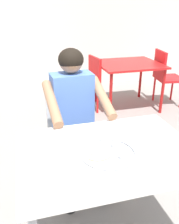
% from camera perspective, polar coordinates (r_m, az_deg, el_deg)
% --- Properties ---
extents(table_foreground, '(1.08, 0.77, 0.75)m').
position_cam_1_polar(table_foreground, '(1.54, 4.31, -11.50)').
color(table_foreground, silver).
rests_on(table_foreground, ground).
extents(thali_tray, '(0.33, 0.33, 0.03)m').
position_cam_1_polar(thali_tray, '(1.44, 4.40, -9.59)').
color(thali_tray, '#B7BABF').
rests_on(thali_tray, table_foreground).
extents(drinking_cup, '(0.08, 0.08, 0.10)m').
position_cam_1_polar(drinking_cup, '(1.47, -8.73, -7.22)').
color(drinking_cup, white).
rests_on(drinking_cup, table_foreground).
extents(chair_foreground, '(0.44, 0.43, 0.89)m').
position_cam_1_polar(chair_foreground, '(2.32, -4.67, -2.80)').
color(chair_foreground, silver).
rests_on(chair_foreground, ground).
extents(diner_foreground, '(0.51, 0.57, 1.25)m').
position_cam_1_polar(diner_foreground, '(2.03, -3.37, 0.20)').
color(diner_foreground, black).
rests_on(diner_foreground, ground).
extents(table_background_red, '(0.95, 0.86, 0.73)m').
position_cam_1_polar(table_background_red, '(3.87, 9.13, 10.12)').
color(table_background_red, red).
rests_on(table_background_red, ground).
extents(chair_red_left, '(0.47, 0.48, 0.84)m').
position_cam_1_polar(chair_red_left, '(3.75, -0.34, 7.34)').
color(chair_red_left, red).
rests_on(chair_red_left, ground).
extents(chair_red_right, '(0.47, 0.49, 0.90)m').
position_cam_1_polar(chair_red_right, '(4.16, 17.29, 8.54)').
color(chair_red_right, red).
rests_on(chair_red_right, ground).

